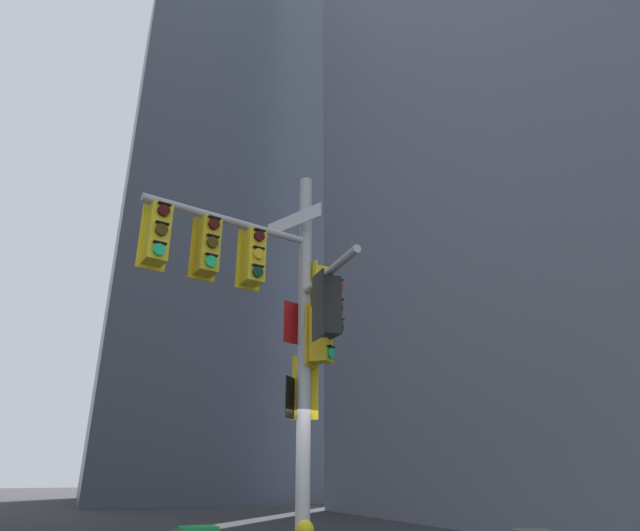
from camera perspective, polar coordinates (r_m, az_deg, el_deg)
building_mid_block at (r=38.15m, az=-10.73°, el=5.75°), size 12.79×12.79×37.34m
signal_pole_assembly at (r=9.56m, az=-4.09°, el=-5.09°), size 3.76×2.83×7.13m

